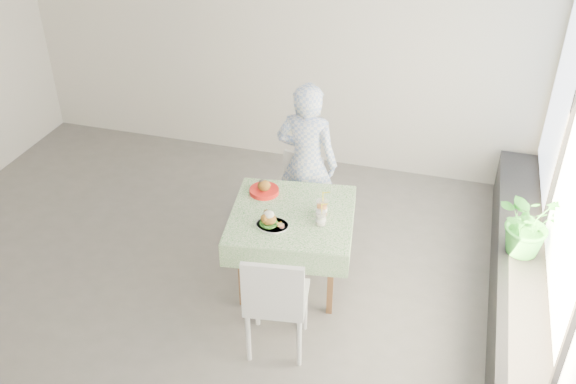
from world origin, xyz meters
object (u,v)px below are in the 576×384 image
(chair_near, at_px, (277,317))
(potted_plant, at_px, (529,222))
(main_dish, at_px, (271,221))
(juice_cup_orange, at_px, (322,208))
(cafe_table, at_px, (292,239))
(diner, at_px, (307,163))
(chair_far, at_px, (296,215))

(chair_near, xyz_separation_m, potted_plant, (1.83, 1.17, 0.50))
(chair_near, distance_m, potted_plant, 2.23)
(main_dish, height_order, juice_cup_orange, juice_cup_orange)
(cafe_table, relative_size, potted_plant, 1.96)
(main_dish, relative_size, juice_cup_orange, 0.98)
(juice_cup_orange, bearing_deg, main_dish, -143.26)
(diner, bearing_deg, juice_cup_orange, 116.65)
(chair_near, height_order, diner, diner)
(diner, bearing_deg, cafe_table, 96.83)
(cafe_table, xyz_separation_m, diner, (-0.06, 0.73, 0.36))
(chair_near, bearing_deg, chair_far, 99.91)
(diner, bearing_deg, chair_near, 98.38)
(chair_near, xyz_separation_m, diner, (-0.18, 1.55, 0.52))
(chair_near, distance_m, diner, 1.64)
(chair_far, bearing_deg, chair_near, -80.09)
(main_dish, distance_m, juice_cup_orange, 0.46)
(diner, relative_size, potted_plant, 2.73)
(main_dish, distance_m, potted_plant, 2.15)
(cafe_table, xyz_separation_m, juice_cup_orange, (0.25, 0.05, 0.35))
(chair_near, bearing_deg, cafe_table, 97.91)
(chair_far, xyz_separation_m, diner, (0.08, 0.08, 0.55))
(main_dish, xyz_separation_m, juice_cup_orange, (0.37, 0.28, 0.02))
(juice_cup_orange, distance_m, potted_plant, 1.72)
(cafe_table, bearing_deg, chair_near, -82.09)
(chair_far, distance_m, chair_near, 1.49)
(chair_near, distance_m, main_dish, 0.80)
(cafe_table, distance_m, chair_near, 0.84)
(cafe_table, height_order, potted_plant, potted_plant)
(cafe_table, distance_m, diner, 0.82)
(chair_near, bearing_deg, main_dish, 111.68)
(chair_far, bearing_deg, main_dish, -88.57)
(diner, distance_m, main_dish, 0.96)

